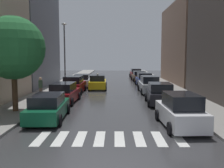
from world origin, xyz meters
TOP-DOWN VIEW (x-y plane):
  - ground_plane at (0.00, 24.00)m, footprint 28.00×72.00m
  - sidewalk_left at (-6.50, 24.00)m, footprint 3.00×72.00m
  - sidewalk_right at (6.50, 24.00)m, footprint 3.00×72.00m
  - crosswalk_stripes at (0.00, 3.32)m, footprint 6.75×2.20m
  - building_left_mid at (-11.00, 24.11)m, footprint 6.00×13.11m
  - building_right_mid at (11.00, 27.82)m, footprint 6.00×14.61m
  - parked_car_left_nearest at (-3.72, 6.88)m, footprint 2.19×4.83m
  - parked_car_left_second at (-3.87, 12.47)m, footprint 2.24×4.70m
  - parked_car_left_third at (-3.96, 18.15)m, footprint 2.20×4.64m
  - parked_car_left_fourth at (-3.80, 23.55)m, footprint 2.24×4.21m
  - parked_car_right_nearest at (3.72, 5.29)m, footprint 2.14×4.42m
  - parked_car_right_second at (3.79, 11.95)m, footprint 2.25×4.16m
  - parked_car_right_third at (3.81, 18.32)m, footprint 2.05×4.75m
  - parked_car_right_fourth at (3.98, 24.43)m, footprint 2.09×4.15m
  - parked_car_right_fifth at (3.94, 30.77)m, footprint 2.19×4.57m
  - parked_car_right_sixth at (3.94, 36.74)m, footprint 2.06×4.73m
  - taxi_midroad at (-1.71, 21.30)m, footprint 2.17×4.46m
  - pedestrian_foreground at (-6.29, 14.29)m, footprint 0.36×0.36m
  - street_tree_left at (-6.34, 8.58)m, footprint 4.11×4.11m
  - lamp_post_left at (-5.55, 21.75)m, footprint 0.60×0.28m

SIDE VIEW (x-z plane):
  - ground_plane at x=0.00m, z-range -0.04..0.00m
  - crosswalk_stripes at x=0.00m, z-range 0.00..0.01m
  - sidewalk_left at x=-6.50m, z-range 0.00..0.15m
  - sidewalk_right at x=6.50m, z-range 0.00..0.15m
  - parked_car_right_fifth at x=3.94m, z-range -0.04..1.49m
  - parked_car_left_nearest at x=-3.72m, z-range -0.04..1.49m
  - parked_car_left_fourth at x=-3.80m, z-range -0.04..1.51m
  - parked_car_right_sixth at x=3.94m, z-range -0.05..1.56m
  - parked_car_left_second at x=-3.87m, z-range -0.05..1.58m
  - taxi_midroad at x=-1.71m, z-range -0.14..1.67m
  - parked_car_right_fourth at x=3.98m, z-range -0.06..1.62m
  - parked_car_right_second at x=3.79m, z-range -0.06..1.62m
  - parked_car_left_third at x=-3.96m, z-range -0.06..1.68m
  - parked_car_right_third at x=3.81m, z-range -0.06..1.69m
  - parked_car_right_nearest at x=3.72m, z-range -0.07..1.75m
  - pedestrian_foreground at x=-6.29m, z-range 0.20..1.97m
  - street_tree_left at x=-6.34m, z-range 1.18..7.37m
  - lamp_post_left at x=-5.55m, z-range 0.69..8.09m
  - building_right_mid at x=11.00m, z-range 0.00..10.86m
  - building_left_mid at x=-11.00m, z-range 0.00..16.66m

